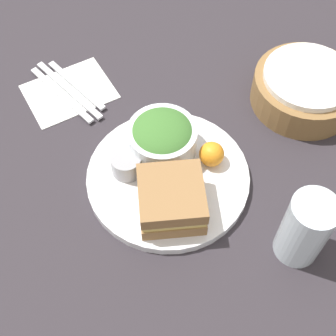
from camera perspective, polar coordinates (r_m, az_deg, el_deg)
ground_plane at (r=0.80m, az=0.00°, el=-1.44°), size 4.00×4.00×0.00m
plate at (r=0.80m, az=0.00°, el=-1.12°), size 0.28×0.28×0.02m
sandwich at (r=0.73m, az=0.41°, el=-3.85°), size 0.14×0.13×0.06m
salad_bowl at (r=0.79m, az=-0.70°, el=3.74°), size 0.12×0.12×0.07m
dressing_cup at (r=0.78m, az=-5.08°, el=0.50°), size 0.05×0.05×0.04m
orange_wedge at (r=0.79m, az=5.34°, el=1.70°), size 0.04×0.04×0.04m
drink_glass at (r=0.71m, az=16.37°, el=-7.14°), size 0.07×0.07×0.13m
bread_basket at (r=0.92m, az=16.36°, el=9.31°), size 0.20×0.20×0.07m
napkin at (r=0.95m, az=-11.96°, el=9.13°), size 0.13×0.16×0.00m
fork at (r=0.94m, az=-12.88°, el=8.73°), size 0.19×0.06×0.01m
knife at (r=0.94m, az=-12.01°, el=9.31°), size 0.19×0.06×0.01m
spoon at (r=0.95m, az=-11.14°, el=9.89°), size 0.17×0.05×0.01m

